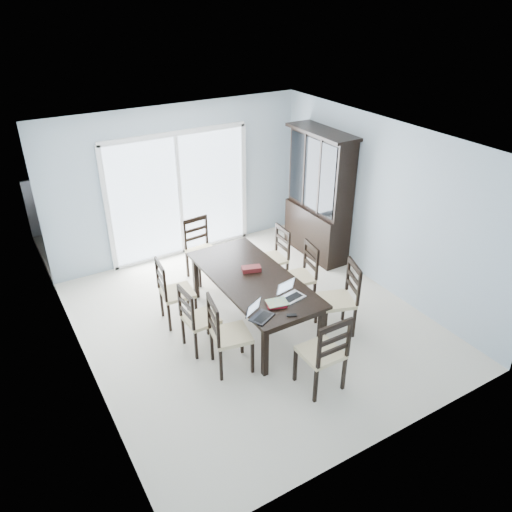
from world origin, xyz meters
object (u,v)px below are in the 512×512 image
object	(u,v)px
china_hutch	(319,196)
laptop_silver	(292,294)
chair_right_mid	(304,268)
cell_phone	(292,315)
chair_end_far	(200,242)
chair_left_near	(223,327)
dining_table	(253,282)
chair_right_far	(277,250)
game_box	(251,269)
chair_left_far	(170,286)
chair_left_mid	(194,313)
chair_end_near	(327,347)
laptop_dark	(262,314)
chair_right_near	(344,291)
hot_tub	(113,219)

from	to	relation	value
china_hutch	laptop_silver	distance (m)	2.69
china_hutch	chair_right_mid	world-z (taller)	china_hutch
cell_phone	chair_end_far	bearing A→B (deg)	118.78
chair_left_near	laptop_silver	bearing A→B (deg)	97.63
dining_table	chair_right_far	world-z (taller)	chair_right_far
dining_table	laptop_silver	world-z (taller)	laptop_silver
game_box	chair_left_far	bearing A→B (deg)	157.06
china_hutch	chair_left_near	world-z (taller)	china_hutch
dining_table	chair_right_far	xyz separation A→B (m)	(0.86, 0.75, -0.09)
chair_left_mid	chair_left_far	world-z (taller)	chair_left_far
chair_end_near	china_hutch	bearing A→B (deg)	55.37
chair_right_far	laptop_silver	xyz separation A→B (m)	(-0.69, -1.44, 0.22)
laptop_dark	cell_phone	size ratio (longest dim) A/B	2.89
cell_phone	laptop_dark	bearing A→B (deg)	-175.62
chair_left_near	chair_end_far	distance (m)	2.31
chair_right_far	chair_left_far	bearing A→B (deg)	96.75
china_hutch	chair_right_far	world-z (taller)	china_hutch
dining_table	chair_end_near	world-z (taller)	chair_end_near
china_hutch	chair_end_far	distance (m)	2.17
chair_left_far	cell_phone	bearing A→B (deg)	35.81
chair_right_mid	dining_table	bearing A→B (deg)	102.79
chair_left_far	cell_phone	xyz separation A→B (m)	(0.93, -1.60, 0.15)
dining_table	chair_right_near	xyz separation A→B (m)	(0.98, -0.75, -0.04)
laptop_silver	chair_right_far	bearing A→B (deg)	53.87
chair_left_near	chair_right_mid	distance (m)	1.83
dining_table	game_box	bearing A→B (deg)	68.16
chair_right_mid	laptop_dark	world-z (taller)	chair_right_mid
dining_table	chair_left_far	bearing A→B (deg)	148.49
laptop_silver	game_box	world-z (taller)	laptop_silver
chair_right_mid	chair_end_far	distance (m)	1.79
chair_right_near	cell_phone	xyz separation A→B (m)	(-1.03, -0.25, 0.13)
chair_right_near	hot_tub	bearing A→B (deg)	43.74
chair_right_mid	chair_end_far	size ratio (longest dim) A/B	0.96
chair_left_far	hot_tub	size ratio (longest dim) A/B	0.58
chair_end_far	laptop_dark	xyz separation A→B (m)	(-0.30, -2.41, 0.18)
chair_left_far	game_box	distance (m)	1.14
chair_left_far	game_box	world-z (taller)	chair_left_far
chair_left_far	chair_right_near	size ratio (longest dim) A/B	0.96
chair_end_far	laptop_dark	bearing A→B (deg)	77.46
game_box	hot_tub	xyz separation A→B (m)	(-0.99, 3.32, -0.33)
dining_table	chair_right_far	size ratio (longest dim) A/B	2.01
dining_table	hot_tub	size ratio (longest dim) A/B	1.12
hot_tub	chair_left_near	bearing A→B (deg)	-88.11
chair_left_mid	chair_end_far	distance (m)	1.88
chair_right_near	game_box	world-z (taller)	chair_right_near
cell_phone	game_box	distance (m)	1.16
chair_left_mid	chair_right_mid	world-z (taller)	chair_right_mid
chair_right_mid	chair_end_near	size ratio (longest dim) A/B	0.93
dining_table	laptop_silver	size ratio (longest dim) A/B	6.59
chair_left_far	chair_end_far	size ratio (longest dim) A/B	0.98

